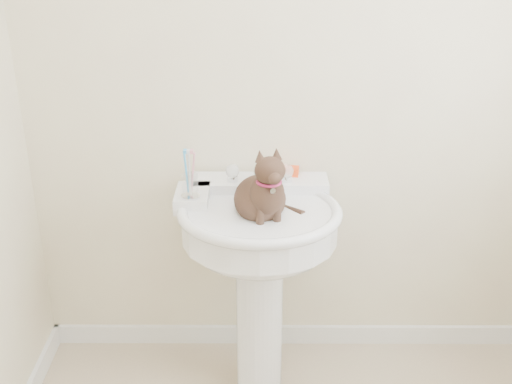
{
  "coord_description": "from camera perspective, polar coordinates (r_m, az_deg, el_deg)",
  "views": [
    {
      "loc": [
        -0.16,
        -1.33,
        1.87
      ],
      "look_at": [
        -0.17,
        0.79,
        0.91
      ],
      "focal_mm": 45.0,
      "sensor_mm": 36.0,
      "label": 1
    }
  ],
  "objects": [
    {
      "name": "wall_back",
      "position": [
        2.51,
        3.97,
        10.13
      ],
      "size": [
        2.2,
        0.0,
        2.5
      ],
      "primitive_type": null,
      "color": "beige",
      "rests_on": "ground"
    },
    {
      "name": "pedestal_sink",
      "position": [
        2.45,
        0.26,
        -4.65
      ],
      "size": [
        0.63,
        0.62,
        0.86
      ],
      "color": "white",
      "rests_on": "floor"
    },
    {
      "name": "faucet",
      "position": [
        2.49,
        0.33,
        1.68
      ],
      "size": [
        0.28,
        0.12,
        0.14
      ],
      "color": "silver",
      "rests_on": "pedestal_sink"
    },
    {
      "name": "soap_bar",
      "position": [
        2.58,
        2.81,
        1.88
      ],
      "size": [
        0.1,
        0.07,
        0.03
      ],
      "primitive_type": "cube",
      "rotation": [
        0.0,
        0.0,
        -0.14
      ],
      "color": "#F84916",
      "rests_on": "pedestal_sink"
    },
    {
      "name": "baseboard_back",
      "position": [
        3.04,
        3.31,
        -12.51
      ],
      "size": [
        2.2,
        0.02,
        0.09
      ],
      "primitive_type": "cube",
      "color": "white",
      "rests_on": "floor"
    },
    {
      "name": "toothbrush_cup",
      "position": [
        2.38,
        -5.88,
        0.61
      ],
      "size": [
        0.07,
        0.07,
        0.18
      ],
      "rotation": [
        0.0,
        0.0,
        -0.24
      ],
      "color": "silver",
      "rests_on": "pedestal_sink"
    },
    {
      "name": "cat",
      "position": [
        2.32,
        0.53,
        -0.28
      ],
      "size": [
        0.21,
        0.26,
        0.39
      ],
      "rotation": [
        0.0,
        0.0,
        0.33
      ],
      "color": "#483425",
      "rests_on": "pedestal_sink"
    }
  ]
}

